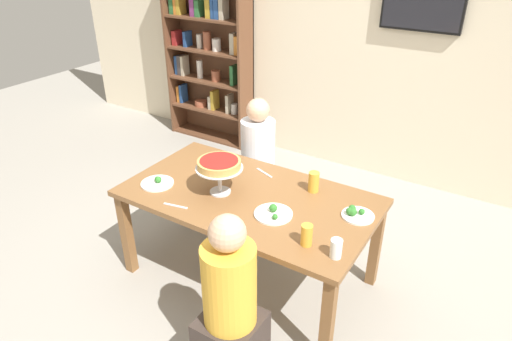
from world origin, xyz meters
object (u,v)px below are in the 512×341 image
(dining_table, at_px, (249,204))
(water_glass_clear_near, at_px, (336,248))
(diner_near_right, at_px, (230,314))
(deep_dish_pizza_stand, at_px, (219,166))
(diner_far_left, at_px, (258,168))
(beer_glass_amber_tall, at_px, (314,182))
(salad_plate_near_diner, at_px, (356,214))
(cutlery_fork_near, at_px, (176,206))
(salad_plate_far_diner, at_px, (273,213))
(bookshelf, at_px, (208,45))
(beer_glass_amber_short, at_px, (307,235))
(television, at_px, (423,6))
(cutlery_knife_near, at_px, (264,173))
(salad_plate_spare, at_px, (157,183))

(dining_table, relative_size, water_glass_clear_near, 15.08)
(diner_near_right, bearing_deg, deep_dish_pizza_stand, 38.84)
(diner_far_left, xyz_separation_m, beer_glass_amber_tall, (0.76, -0.47, 0.32))
(salad_plate_near_diner, xyz_separation_m, cutlery_fork_near, (-1.08, -0.53, -0.02))
(deep_dish_pizza_stand, bearing_deg, beer_glass_amber_tall, 33.57)
(water_glass_clear_near, bearing_deg, beer_glass_amber_tall, 125.60)
(beer_glass_amber_tall, bearing_deg, cutlery_fork_near, -136.29)
(diner_far_left, bearing_deg, salad_plate_far_diner, 36.94)
(bookshelf, distance_m, cutlery_fork_near, 2.87)
(deep_dish_pizza_stand, distance_m, beer_glass_amber_short, 0.83)
(diner_near_right, xyz_separation_m, salad_plate_near_diner, (0.36, 0.93, 0.27))
(diner_near_right, distance_m, deep_dish_pizza_stand, 1.02)
(beer_glass_amber_short, distance_m, water_glass_clear_near, 0.19)
(water_glass_clear_near, bearing_deg, beer_glass_amber_short, 175.97)
(diner_near_right, xyz_separation_m, deep_dish_pizza_stand, (-0.57, 0.71, 0.46))
(diner_far_left, relative_size, beer_glass_amber_tall, 7.67)
(television, bearing_deg, beer_glass_amber_tall, -94.42)
(beer_glass_amber_short, relative_size, cutlery_knife_near, 0.76)
(bookshelf, xyz_separation_m, television, (2.36, 0.10, 0.61))
(bookshelf, bearing_deg, beer_glass_amber_short, -43.15)
(salad_plate_spare, relative_size, beer_glass_amber_short, 1.75)
(dining_table, relative_size, bookshelf, 0.80)
(dining_table, bearing_deg, cutlery_fork_near, -131.66)
(diner_near_right, xyz_separation_m, water_glass_clear_near, (0.41, 0.48, 0.31))
(water_glass_clear_near, relative_size, cutlery_knife_near, 0.66)
(diner_near_right, relative_size, salad_plate_far_diner, 4.49)
(salad_plate_near_diner, relative_size, salad_plate_far_diner, 0.84)
(salad_plate_far_diner, bearing_deg, diner_far_left, 126.94)
(diner_near_right, relative_size, water_glass_clear_near, 9.75)
(deep_dish_pizza_stand, xyz_separation_m, beer_glass_amber_tall, (0.55, 0.37, -0.14))
(dining_table, relative_size, salad_plate_near_diner, 8.29)
(dining_table, relative_size, beer_glass_amber_short, 12.98)
(beer_glass_amber_tall, bearing_deg, salad_plate_spare, -152.94)
(salad_plate_spare, bearing_deg, dining_table, 19.29)
(dining_table, xyz_separation_m, salad_plate_near_diner, (0.74, 0.15, 0.10))
(bookshelf, height_order, beer_glass_amber_tall, bookshelf)
(salad_plate_spare, relative_size, cutlery_knife_near, 1.33)
(deep_dish_pizza_stand, bearing_deg, television, 72.38)
(television, distance_m, water_glass_clear_near, 2.62)
(dining_table, xyz_separation_m, deep_dish_pizza_stand, (-0.19, -0.08, 0.29))
(salad_plate_spare, xyz_separation_m, water_glass_clear_near, (1.44, -0.08, 0.05))
(deep_dish_pizza_stand, bearing_deg, diner_far_left, 103.62)
(television, distance_m, beer_glass_amber_short, 2.59)
(dining_table, distance_m, cutlery_knife_near, 0.35)
(diner_far_left, distance_m, cutlery_knife_near, 0.59)
(diner_near_right, bearing_deg, dining_table, 25.89)
(diner_near_right, xyz_separation_m, cutlery_fork_near, (-0.72, 0.40, 0.25))
(television, relative_size, salad_plate_far_diner, 2.84)
(television, distance_m, salad_plate_far_diner, 2.47)
(salad_plate_near_diner, xyz_separation_m, water_glass_clear_near, (0.05, -0.45, 0.04))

